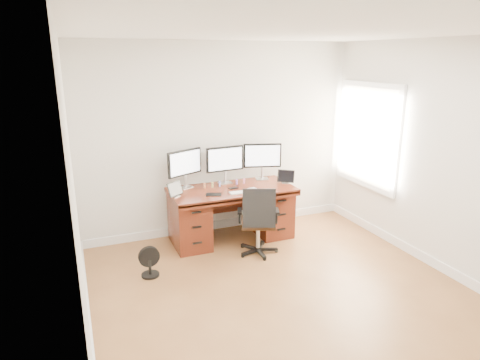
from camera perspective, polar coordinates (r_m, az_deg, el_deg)
name	(u,v)px	position (r m, az deg, el deg)	size (l,w,h in m)	color
ground	(294,305)	(4.67, 7.16, -16.15)	(4.50, 4.50, 0.00)	brown
back_wall	(220,139)	(6.12, -2.63, 5.42)	(4.00, 0.10, 2.70)	silver
right_wall	(447,159)	(5.44, 25.89, 2.48)	(0.10, 4.50, 2.70)	silver
desk	(231,211)	(5.99, -1.18, -4.22)	(1.70, 0.80, 0.75)	#541F10
office_chair	(258,232)	(5.56, 2.43, -6.95)	(0.64, 0.64, 0.93)	black
floor_fan	(150,262)	(5.19, -11.96, -10.68)	(0.25, 0.21, 0.36)	black
monitor_left	(185,164)	(5.84, -7.38, 2.13)	(0.51, 0.26, 0.53)	silver
monitor_center	(225,160)	(6.01, -2.03, 2.65)	(0.55, 0.15, 0.53)	silver
monitor_right	(262,157)	(6.22, 3.00, 3.11)	(0.54, 0.19, 0.53)	silver
tablet_left	(175,190)	(5.56, -8.63, -1.33)	(0.24, 0.19, 0.19)	silver
tablet_right	(286,177)	(6.11, 6.18, 0.36)	(0.23, 0.20, 0.19)	silver
keyboard	(239,192)	(5.65, -0.10, -1.67)	(0.26, 0.11, 0.01)	silver
trackpad	(253,189)	(5.81, 1.73, -1.21)	(0.11, 0.11, 0.01)	silver
drawing_tablet	(214,194)	(5.59, -3.54, -1.94)	(0.20, 0.13, 0.01)	black
phone	(233,188)	(5.85, -0.88, -1.08)	(0.13, 0.06, 0.01)	black
figurine_orange	(205,185)	(5.87, -4.75, -0.69)	(0.03, 0.03, 0.08)	#FF9A57
figurine_yellow	(212,184)	(5.90, -3.70, -0.57)	(0.03, 0.03, 0.08)	#D0BE6B
figurine_blue	(220,183)	(5.93, -2.73, -0.46)	(0.03, 0.03, 0.08)	#667ADC
figurine_purple	(237,181)	(6.02, -0.44, -0.20)	(0.03, 0.03, 0.08)	#AF6FDE
figurine_pink	(244,181)	(6.06, 0.55, -0.09)	(0.03, 0.03, 0.08)	pink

